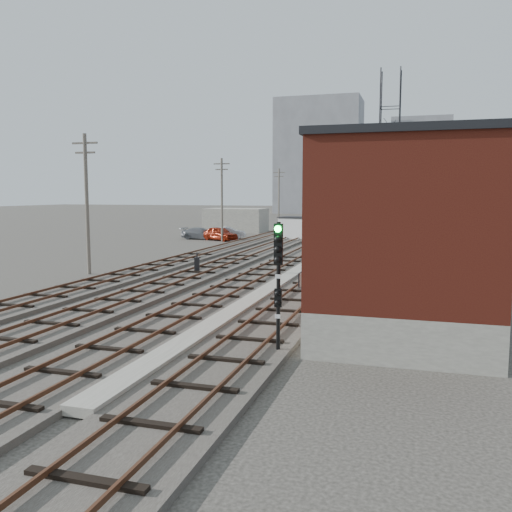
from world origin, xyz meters
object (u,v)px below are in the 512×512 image
at_px(signal_mast, 278,277).
at_px(car_silver, 228,233).
at_px(car_red, 220,234).
at_px(switch_stand, 197,265).
at_px(site_trailer, 307,229).
at_px(car_grey, 201,233).

relative_size(signal_mast, car_silver, 1.06).
xyz_separation_m(signal_mast, car_red, (-16.96, 40.10, -1.80)).
distance_m(switch_stand, car_red, 25.77).
xyz_separation_m(site_trailer, car_silver, (-9.33, -0.06, -0.64)).
xyz_separation_m(car_red, car_silver, (-0.09, 3.06, -0.10)).
distance_m(car_silver, car_grey, 3.36).
xyz_separation_m(switch_stand, site_trailer, (1.63, 27.74, 0.68)).
bearing_deg(signal_mast, car_silver, 111.56).
distance_m(site_trailer, car_silver, 9.35).
distance_m(signal_mast, car_silver, 46.45).
xyz_separation_m(signal_mast, site_trailer, (-7.72, 43.23, -1.26)).
height_order(site_trailer, car_grey, site_trailer).
relative_size(signal_mast, site_trailer, 0.65).
bearing_deg(car_red, car_silver, 28.69).
xyz_separation_m(site_trailer, car_red, (-9.25, -3.13, -0.54)).
height_order(signal_mast, switch_stand, signal_mast).
height_order(switch_stand, car_silver, switch_stand).
distance_m(car_red, car_grey, 2.86).
bearing_deg(switch_stand, site_trailer, 71.42).
bearing_deg(switch_stand, car_red, 91.97).
distance_m(car_red, car_silver, 3.07).
relative_size(switch_stand, car_silver, 0.33).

